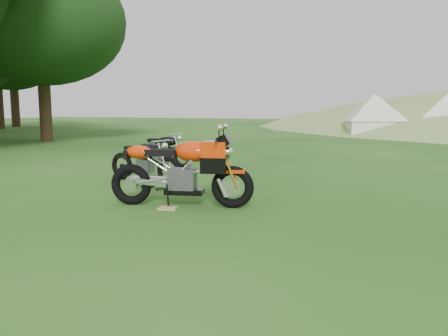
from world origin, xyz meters
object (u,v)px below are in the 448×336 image
at_px(vintage_moto_c, 144,159).
at_px(tent_left, 374,114).
at_px(plywood_board, 168,208).
at_px(vintage_moto_d, 163,149).
at_px(sport_motorcycle, 181,165).

height_order(vintage_moto_c, tent_left, tent_left).
height_order(plywood_board, vintage_moto_d, vintage_moto_d).
height_order(sport_motorcycle, plywood_board, sport_motorcycle).
distance_m(sport_motorcycle, vintage_moto_c, 2.47).
xyz_separation_m(plywood_board, tent_left, (1.33, 20.53, 1.23)).
bearing_deg(vintage_moto_c, plywood_board, -38.99).
height_order(sport_motorcycle, tent_left, tent_left).
bearing_deg(sport_motorcycle, plywood_board, -126.87).
relative_size(vintage_moto_c, vintage_moto_d, 1.02).
height_order(vintage_moto_d, tent_left, tent_left).
distance_m(plywood_board, vintage_moto_c, 2.62).
height_order(sport_motorcycle, vintage_moto_d, sport_motorcycle).
xyz_separation_m(vintage_moto_c, vintage_moto_d, (-1.02, 2.43, -0.01)).
bearing_deg(plywood_board, vintage_moto_c, 131.39).
relative_size(plywood_board, vintage_moto_d, 0.16).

